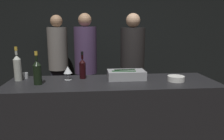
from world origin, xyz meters
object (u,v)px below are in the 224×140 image
person_blond_tee (58,60)px  red_wine_bottle_black_foil (83,68)px  ice_bin_with_bottles (126,74)px  wine_glass (68,70)px  rose_wine_bottle (17,67)px  person_grey_polo (86,62)px  candle_votive (25,76)px  bowl_white (176,78)px  champagne_bottle (37,72)px  person_in_hoodie (132,66)px

person_blond_tee → red_wine_bottle_black_foil: bearing=50.1°
person_blond_tee → ice_bin_with_bottles: bearing=64.0°
wine_glass → red_wine_bottle_black_foil: red_wine_bottle_black_foil is taller
rose_wine_bottle → person_blond_tee: (0.21, 1.50, -0.15)m
rose_wine_bottle → red_wine_bottle_black_foil: rose_wine_bottle is taller
ice_bin_with_bottles → rose_wine_bottle: 1.19m
person_grey_polo → candle_votive: bearing=-162.8°
bowl_white → champagne_bottle: champagne_bottle is taller
bowl_white → rose_wine_bottle: size_ratio=0.49×
candle_votive → bowl_white: bearing=-9.8°
ice_bin_with_bottles → bowl_white: bearing=-15.4°
bowl_white → person_blond_tee: bearing=131.7°
champagne_bottle → red_wine_bottle_black_foil: champagne_bottle is taller
bowl_white → wine_glass: size_ratio=1.20×
candle_votive → rose_wine_bottle: size_ratio=0.18×
candle_votive → champagne_bottle: size_ratio=0.20×
champagne_bottle → red_wine_bottle_black_foil: size_ratio=1.11×
bowl_white → red_wine_bottle_black_foil: red_wine_bottle_black_foil is taller
person_in_hoodie → candle_votive: bearing=68.1°
bowl_white → wine_glass: 1.19m
wine_glass → person_in_hoodie: bearing=43.3°
candle_votive → rose_wine_bottle: 0.16m
candle_votive → person_grey_polo: bearing=57.0°
red_wine_bottle_black_foil → bowl_white: bearing=-12.4°
candle_votive → person_in_hoodie: 1.56m
ice_bin_with_bottles → wine_glass: size_ratio=2.75×
wine_glass → rose_wine_bottle: (-0.54, 0.01, 0.04)m
wine_glass → person_in_hoodie: person_in_hoodie is taller
wine_glass → candle_votive: 0.52m
ice_bin_with_bottles → person_in_hoodie: (0.24, 0.86, -0.06)m
person_in_hoodie → person_blond_tee: bearing=11.3°
candle_votive → rose_wine_bottle: bearing=-112.8°
wine_glass → person_blond_tee: person_blond_tee is taller
wine_glass → person_blond_tee: 1.55m
ice_bin_with_bottles → champagne_bottle: champagne_bottle is taller
candle_votive → red_wine_bottle_black_foil: bearing=-5.6°
person_grey_polo → wine_glass: bearing=-138.3°
candle_votive → rose_wine_bottle: (-0.04, -0.10, 0.12)m
wine_glass → candle_votive: (-0.50, 0.11, -0.08)m
wine_glass → rose_wine_bottle: rose_wine_bottle is taller
champagne_bottle → person_grey_polo: bearing=70.7°
ice_bin_with_bottles → red_wine_bottle_black_foil: size_ratio=1.35×
wine_glass → person_grey_polo: 1.16m
bowl_white → rose_wine_bottle: (-1.72, 0.19, 0.12)m
person_blond_tee → person_in_hoodie: bearing=92.4°
person_in_hoodie → person_grey_polo: person_grey_polo is taller
ice_bin_with_bottles → red_wine_bottle_black_foil: red_wine_bottle_black_foil is taller
candle_votive → wine_glass: bearing=-12.9°
person_blond_tee → person_grey_polo: size_ratio=0.99×
rose_wine_bottle → person_in_hoodie: 1.65m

